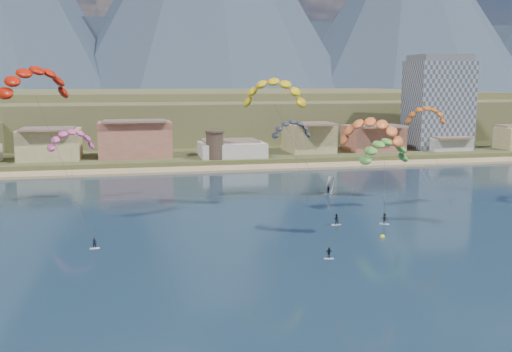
# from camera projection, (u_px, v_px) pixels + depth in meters

# --- Properties ---
(ground) EXTENTS (2400.00, 2400.00, 0.00)m
(ground) POSITION_uv_depth(u_px,v_px,m) (316.00, 309.00, 66.16)
(ground) COLOR black
(ground) RESTS_ON ground
(beach) EXTENTS (2200.00, 12.00, 0.90)m
(beach) POSITION_uv_depth(u_px,v_px,m) (202.00, 169.00, 168.45)
(beach) COLOR tan
(beach) RESTS_ON ground
(land) EXTENTS (2200.00, 900.00, 4.00)m
(land) POSITION_uv_depth(u_px,v_px,m) (148.00, 106.00, 606.77)
(land) COLOR brown
(land) RESTS_ON ground
(foothills) EXTENTS (940.00, 210.00, 18.00)m
(foothills) POSITION_uv_depth(u_px,v_px,m) (216.00, 114.00, 293.77)
(foothills) COLOR brown
(foothills) RESTS_ON ground
(town) EXTENTS (400.00, 24.00, 12.00)m
(town) POSITION_uv_depth(u_px,v_px,m) (60.00, 140.00, 174.39)
(town) COLOR beige
(town) RESTS_ON ground
(apartment_tower) EXTENTS (20.00, 16.00, 32.00)m
(apartment_tower) POSITION_uv_depth(u_px,v_px,m) (438.00, 102.00, 204.48)
(apartment_tower) COLOR gray
(apartment_tower) RESTS_ON ground
(watchtower) EXTENTS (5.82, 5.82, 8.60)m
(watchtower) POSITION_uv_depth(u_px,v_px,m) (215.00, 145.00, 176.23)
(watchtower) COLOR #47382D
(watchtower) RESTS_ON ground
(kitesurfer_red) EXTENTS (15.88, 16.56, 29.75)m
(kitesurfer_red) POSITION_uv_depth(u_px,v_px,m) (34.00, 77.00, 94.54)
(kitesurfer_red) COLOR silver
(kitesurfer_red) RESTS_ON ground
(kitesurfer_yellow) EXTENTS (15.36, 20.36, 28.93)m
(kitesurfer_yellow) POSITION_uv_depth(u_px,v_px,m) (274.00, 89.00, 113.84)
(kitesurfer_yellow) COLOR silver
(kitesurfer_yellow) RESTS_ON ground
(kitesurfer_orange) EXTENTS (16.32, 14.95, 22.47)m
(kitesurfer_orange) POSITION_uv_depth(u_px,v_px,m) (371.00, 127.00, 93.54)
(kitesurfer_orange) COLOR silver
(kitesurfer_orange) RESTS_ON ground
(kitesurfer_green) EXTENTS (11.64, 14.95, 17.02)m
(kitesurfer_green) POSITION_uv_depth(u_px,v_px,m) (385.00, 148.00, 114.59)
(kitesurfer_green) COLOR silver
(kitesurfer_green) RESTS_ON ground
(distant_kite_pink) EXTENTS (10.71, 7.52, 17.24)m
(distant_kite_pink) POSITION_uv_depth(u_px,v_px,m) (71.00, 136.00, 122.15)
(distant_kite_pink) COLOR #262626
(distant_kite_pink) RESTS_ON ground
(distant_kite_dark) EXTENTS (9.23, 6.05, 18.64)m
(distant_kite_dark) POSITION_uv_depth(u_px,v_px,m) (292.00, 126.00, 126.62)
(distant_kite_dark) COLOR #262626
(distant_kite_dark) RESTS_ON ground
(distant_kite_orange) EXTENTS (9.15, 7.02, 21.38)m
(distant_kite_orange) POSITION_uv_depth(u_px,v_px,m) (426.00, 112.00, 123.68)
(distant_kite_orange) COLOR #262626
(distant_kite_orange) RESTS_ON ground
(windsurfer) EXTENTS (2.29, 2.48, 3.85)m
(windsurfer) POSITION_uv_depth(u_px,v_px,m) (329.00, 188.00, 133.23)
(windsurfer) COLOR silver
(windsurfer) RESTS_ON ground
(buoy) EXTENTS (0.77, 0.77, 0.77)m
(buoy) POSITION_uv_depth(u_px,v_px,m) (382.00, 237.00, 96.14)
(buoy) COLOR yellow
(buoy) RESTS_ON ground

